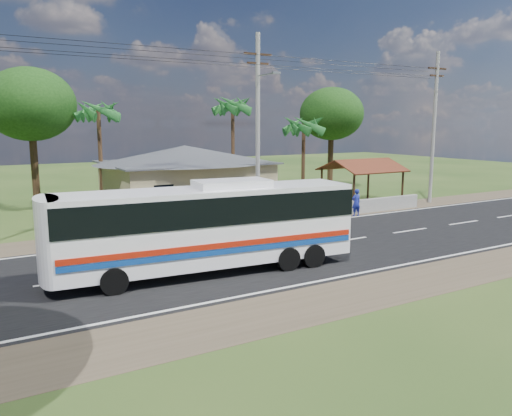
{
  "coord_description": "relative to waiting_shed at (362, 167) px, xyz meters",
  "views": [
    {
      "loc": [
        -11.9,
        -19.14,
        5.87
      ],
      "look_at": [
        -0.29,
        1.0,
        1.93
      ],
      "focal_mm": 35.0,
      "sensor_mm": 36.0,
      "label": 1
    }
  ],
  "objects": [
    {
      "name": "utility_poles",
      "position": [
        -10.33,
        -2.01,
        3.04
      ],
      "size": [
        32.8,
        2.22,
        11.0
      ],
      "color": "#9E9E99",
      "rests_on": "ground"
    },
    {
      "name": "palm_mid",
      "position": [
        -7.0,
        7.0,
        4.43
      ],
      "size": [
        2.8,
        2.8,
        8.2
      ],
      "color": "#47301E",
      "rests_on": "ground"
    },
    {
      "name": "palm_near",
      "position": [
        -3.5,
        2.5,
        2.98
      ],
      "size": [
        2.8,
        2.8,
        6.7
      ],
      "color": "#47301E",
      "rests_on": "ground"
    },
    {
      "name": "palm_far",
      "position": [
        -17.0,
        7.5,
        3.95
      ],
      "size": [
        2.8,
        2.8,
        7.7
      ],
      "color": "#47301E",
      "rests_on": "ground"
    },
    {
      "name": "tree_behind_house",
      "position": [
        -21.0,
        9.5,
        4.39
      ],
      "size": [
        6.0,
        6.0,
        9.61
      ],
      "color": "#47301E",
      "rests_on": "ground"
    },
    {
      "name": "waiting_shed",
      "position": [
        0.0,
        0.0,
        0.0
      ],
      "size": [
        5.2,
        4.48,
        3.35
      ],
      "color": "#342112",
      "rests_on": "ground"
    },
    {
      "name": "ground",
      "position": [
        -13.0,
        -8.5,
        -2.73
      ],
      "size": [
        120.0,
        120.0,
        0.0
      ],
      "primitive_type": "plane",
      "color": "#244017",
      "rests_on": "ground"
    },
    {
      "name": "person",
      "position": [
        -3.6,
        -3.55,
        -1.85
      ],
      "size": [
        0.67,
        0.46,
        1.76
      ],
      "primitive_type": "imported",
      "rotation": [
        0.0,
        0.0,
        3.08
      ],
      "color": "#1B2698",
      "rests_on": "ground"
    },
    {
      "name": "concrete_barrier",
      "position": [
        -1.0,
        -2.9,
        -2.28
      ],
      "size": [
        7.0,
        0.3,
        0.9
      ],
      "primitive_type": "cube",
      "color": "#9E9E99",
      "rests_on": "ground"
    },
    {
      "name": "tree_behind_shed",
      "position": [
        3.0,
        7.5,
        3.95
      ],
      "size": [
        5.6,
        5.6,
        9.02
      ],
      "color": "#47301E",
      "rests_on": "ground"
    },
    {
      "name": "house",
      "position": [
        -12.0,
        4.5,
        -0.09
      ],
      "size": [
        12.4,
        10.0,
        5.0
      ],
      "color": "tan",
      "rests_on": "ground"
    },
    {
      "name": "motorcycle",
      "position": [
        -2.79,
        -1.25,
        -2.25
      ],
      "size": [
        1.84,
        0.66,
        0.96
      ],
      "primitive_type": "imported",
      "rotation": [
        0.0,
        0.0,
        1.58
      ],
      "color": "black",
      "rests_on": "ground"
    },
    {
      "name": "coach_bus",
      "position": [
        -16.87,
        -10.03,
        -0.63
      ],
      "size": [
        11.99,
        3.56,
        3.67
      ],
      "rotation": [
        0.0,
        0.0,
        -0.09
      ],
      "color": "white",
      "rests_on": "ground"
    },
    {
      "name": "road",
      "position": [
        -13.0,
        -8.5,
        -2.72
      ],
      "size": [
        120.0,
        16.0,
        0.03
      ],
      "color": "black",
      "rests_on": "ground"
    }
  ]
}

